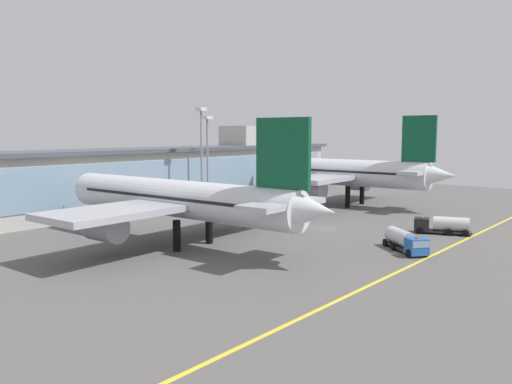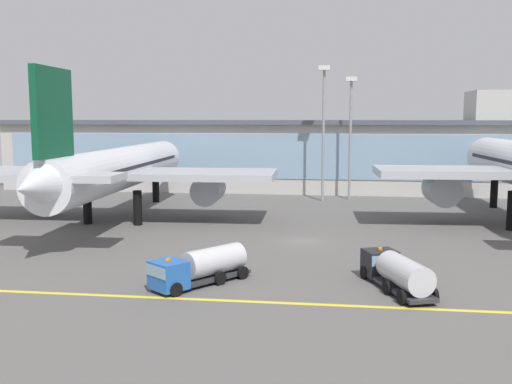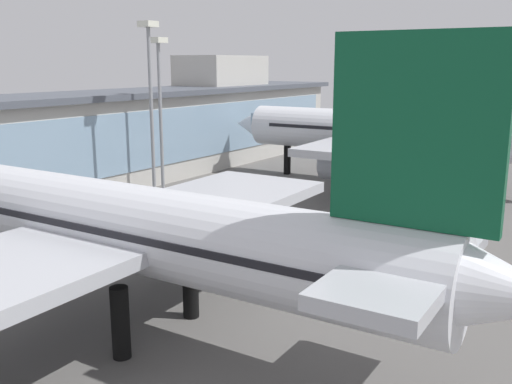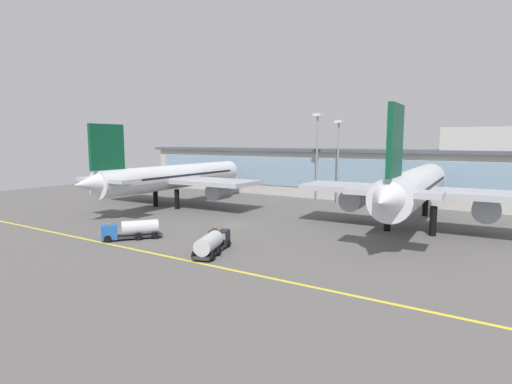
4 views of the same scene
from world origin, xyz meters
name	(u,v)px [view 1 (image 1 of 4)]	position (x,y,z in m)	size (l,w,h in m)	color
ground_plane	(325,229)	(0.00, 0.00, 0.00)	(180.00, 180.00, 0.00)	#5B5956
taxiway_centreline_stripe	(452,246)	(0.00, -22.00, 0.01)	(144.00, 0.50, 0.01)	yellow
terminal_building	(163,174)	(1.69, 44.86, 7.09)	(121.30, 14.00, 18.41)	beige
airliner_near_left	(178,200)	(-24.90, 10.00, 6.79)	(41.54, 53.23, 18.57)	black
airliner_near_right	(344,173)	(28.28, 12.82, 7.40)	(39.63, 49.94, 20.19)	black
fuel_tanker_truck	(406,241)	(-7.62, -18.20, 1.51)	(7.49, 8.61, 2.90)	black
baggage_tug_near	(440,225)	(8.29, -17.20, 1.51)	(5.49, 9.33, 2.90)	black
apron_light_mast_west	(207,146)	(5.89, 34.55, 13.59)	(1.80, 1.80, 20.28)	gray
apron_light_mast_centre	(201,143)	(1.48, 31.91, 14.50)	(1.80, 1.80, 21.91)	gray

